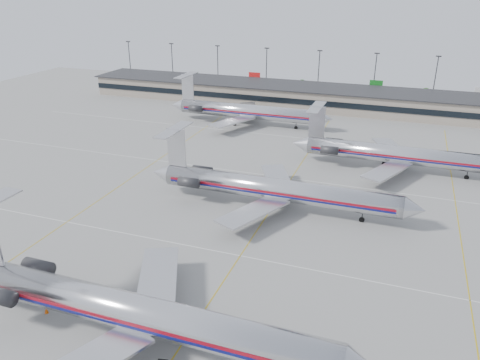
% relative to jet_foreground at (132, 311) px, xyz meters
% --- Properties ---
extents(ground, '(260.00, 260.00, 0.00)m').
position_rel_jet_foreground_xyz_m(ground, '(5.20, 9.74, -3.80)').
color(ground, gray).
rests_on(ground, ground).
extents(apron_markings, '(160.00, 0.15, 0.02)m').
position_rel_jet_foreground_xyz_m(apron_markings, '(5.20, 19.74, -3.79)').
color(apron_markings, silver).
rests_on(apron_markings, ground).
extents(terminal, '(162.00, 17.00, 6.25)m').
position_rel_jet_foreground_xyz_m(terminal, '(5.20, 107.71, -0.64)').
color(terminal, gray).
rests_on(terminal, ground).
extents(light_mast_row, '(163.60, 0.40, 15.28)m').
position_rel_jet_foreground_xyz_m(light_mast_row, '(5.20, 121.74, 4.78)').
color(light_mast_row, '#38383D').
rests_on(light_mast_row, ground).
extents(jet_foreground, '(50.08, 29.49, 13.11)m').
position_rel_jet_foreground_xyz_m(jet_foreground, '(0.00, 0.00, 0.00)').
color(jet_foreground, silver).
rests_on(jet_foreground, ground).
extents(jet_second_row, '(47.57, 28.01, 12.45)m').
position_rel_jet_foreground_xyz_m(jet_second_row, '(5.13, 36.01, -0.19)').
color(jet_second_row, silver).
rests_on(jet_second_row, ground).
extents(jet_third_row, '(44.57, 27.41, 12.19)m').
position_rel_jet_foreground_xyz_m(jet_third_row, '(23.98, 61.17, -0.27)').
color(jet_third_row, silver).
rests_on(jet_third_row, ground).
extents(jet_back_row, '(45.70, 28.11, 12.50)m').
position_rel_jet_foreground_xyz_m(jet_back_row, '(-16.00, 82.74, -0.18)').
color(jet_back_row, silver).
rests_on(jet_back_row, ground).
extents(belt_loader, '(4.39, 1.61, 2.29)m').
position_rel_jet_foreground_xyz_m(belt_loader, '(5.26, 2.39, -3.19)').
color(belt_loader, gray).
rests_on(belt_loader, ground).
extents(cone_left, '(0.55, 0.55, 0.65)m').
position_rel_jet_foreground_xyz_m(cone_left, '(-12.20, 0.30, -3.48)').
color(cone_left, '#D14E06').
rests_on(cone_left, ground).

